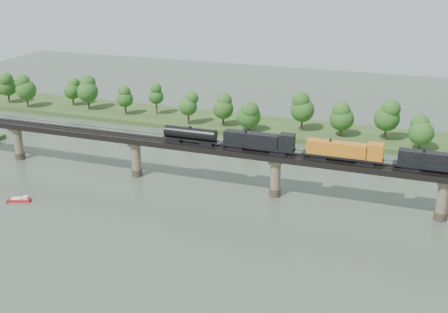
% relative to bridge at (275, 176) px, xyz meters
% --- Properties ---
extents(ground, '(400.00, 400.00, 0.00)m').
position_rel_bridge_xyz_m(ground, '(0.00, -30.00, -5.46)').
color(ground, '#374536').
rests_on(ground, ground).
extents(far_bank, '(300.00, 24.00, 1.60)m').
position_rel_bridge_xyz_m(far_bank, '(0.00, 55.00, -4.66)').
color(far_bank, '#2D481C').
rests_on(far_bank, ground).
extents(bridge, '(236.00, 30.00, 11.50)m').
position_rel_bridge_xyz_m(bridge, '(0.00, 0.00, 0.00)').
color(bridge, '#473A2D').
rests_on(bridge, ground).
extents(bridge_superstructure, '(220.00, 4.90, 0.75)m').
position_rel_bridge_xyz_m(bridge_superstructure, '(0.00, 0.00, 6.33)').
color(bridge_superstructure, black).
rests_on(bridge_superstructure, bridge).
extents(far_treeline, '(289.06, 17.54, 13.60)m').
position_rel_bridge_xyz_m(far_treeline, '(-8.21, 50.52, 3.37)').
color(far_treeline, '#382619').
rests_on(far_treeline, far_bank).
extents(freight_train, '(78.45, 3.06, 5.40)m').
position_rel_bridge_xyz_m(freight_train, '(9.41, -0.00, 8.62)').
color(freight_train, black).
rests_on(freight_train, bridge).
extents(motorboat, '(5.48, 3.41, 1.44)m').
position_rel_bridge_xyz_m(motorboat, '(-59.27, -25.53, -4.96)').
color(motorboat, red).
rests_on(motorboat, ground).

